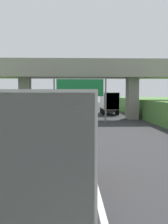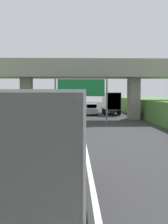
# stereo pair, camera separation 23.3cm
# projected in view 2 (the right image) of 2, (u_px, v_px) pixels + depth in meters

# --- Properties ---
(lane_centre_stripe) EXTENTS (0.20, 95.95, 0.01)m
(lane_centre_stripe) POSITION_uv_depth(u_px,v_px,m) (82.00, 125.00, 29.14)
(lane_centre_stripe) COLOR white
(lane_centre_stripe) RESTS_ON ground
(overpass_bridge) EXTENTS (40.00, 4.80, 7.50)m
(overpass_bridge) POSITION_uv_depth(u_px,v_px,m) (80.00, 75.00, 35.73)
(overpass_bridge) COLOR gray
(overpass_bridge) RESTS_ON ground
(overhead_highway_sign) EXTENTS (5.88, 0.18, 5.00)m
(overhead_highway_sign) POSITION_uv_depth(u_px,v_px,m) (81.00, 90.00, 31.02)
(overhead_highway_sign) COLOR slate
(overhead_highway_sign) RESTS_ON ground
(truck_orange) EXTENTS (2.44, 7.30, 3.44)m
(truck_orange) POSITION_uv_depth(u_px,v_px,m) (41.00, 145.00, 7.85)
(truck_orange) COLOR black
(truck_orange) RESTS_ON ground
(truck_white) EXTENTS (2.44, 7.30, 3.44)m
(truck_white) POSITION_uv_depth(u_px,v_px,m) (111.00, 102.00, 44.80)
(truck_white) COLOR black
(truck_white) RESTS_ON ground
(car_silver) EXTENTS (1.86, 4.10, 1.72)m
(car_silver) POSITION_uv_depth(u_px,v_px,m) (91.00, 109.00, 42.64)
(car_silver) COLOR #B2B5B7
(car_silver) RESTS_ON ground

